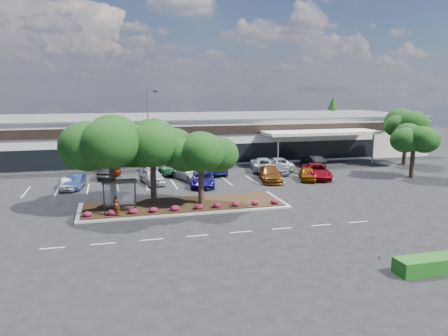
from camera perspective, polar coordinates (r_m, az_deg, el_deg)
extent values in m
plane|color=black|center=(35.43, -0.96, -6.47)|extent=(160.00, 160.00, 0.00)
cube|color=white|center=(67.84, -7.86, 4.03)|extent=(80.00, 20.00, 6.00)
cube|color=#555557|center=(67.58, -7.93, 6.64)|extent=(80.40, 20.40, 0.30)
cube|color=black|center=(57.74, -6.68, 4.79)|extent=(80.00, 0.25, 1.20)
cube|color=black|center=(58.13, -6.62, 1.65)|extent=(60.00, 0.18, 2.60)
cube|color=#B40C15|center=(57.14, -12.65, 4.55)|extent=(6.00, 0.12, 1.00)
cube|color=white|center=(61.56, 12.49, 4.57)|extent=(16.00, 5.00, 0.40)
cylinder|color=slate|center=(57.12, 7.05, 1.99)|extent=(0.24, 0.24, 4.20)
cylinder|color=slate|center=(63.63, 18.86, 2.36)|extent=(0.24, 0.24, 4.20)
cube|color=#A0A09B|center=(38.80, -5.26, -4.92)|extent=(18.00, 6.00, 0.15)
cube|color=#422D18|center=(38.77, -5.26, -4.74)|extent=(17.20, 5.20, 0.12)
cube|color=silver|center=(30.94, -21.49, -9.69)|extent=(1.60, 0.12, 0.01)
cube|color=silver|center=(30.70, -15.47, -9.50)|extent=(1.60, 0.12, 0.01)
cube|color=silver|center=(30.80, -9.43, -9.20)|extent=(1.60, 0.12, 0.01)
cube|color=silver|center=(31.22, -3.51, -8.81)|extent=(1.60, 0.12, 0.01)
cube|color=silver|center=(31.96, 2.18, -8.34)|extent=(1.60, 0.12, 0.01)
cube|color=silver|center=(32.99, 7.56, -7.82)|extent=(1.60, 0.12, 0.01)
cube|color=silver|center=(34.29, 12.55, -7.28)|extent=(1.60, 0.12, 0.01)
cube|color=silver|center=(35.83, 17.14, -6.74)|extent=(1.60, 0.12, 0.01)
cube|color=silver|center=(48.30, -24.47, -2.88)|extent=(0.12, 5.00, 0.01)
cube|color=silver|center=(47.87, -20.93, -2.74)|extent=(0.12, 5.00, 0.01)
cube|color=silver|center=(47.63, -17.34, -2.59)|extent=(0.12, 5.00, 0.01)
cube|color=silver|center=(47.57, -13.73, -2.44)|extent=(0.12, 5.00, 0.01)
cube|color=silver|center=(47.70, -10.13, -2.27)|extent=(0.12, 5.00, 0.01)
cube|color=silver|center=(48.02, -6.56, -2.09)|extent=(0.12, 5.00, 0.01)
cube|color=silver|center=(48.52, -3.05, -1.91)|extent=(0.12, 5.00, 0.01)
cube|color=silver|center=(49.20, 0.37, -1.72)|extent=(0.12, 5.00, 0.01)
cube|color=silver|center=(50.05, 3.69, -1.54)|extent=(0.12, 5.00, 0.01)
cube|color=silver|center=(51.07, 6.89, -1.36)|extent=(0.12, 5.00, 0.01)
cube|color=silver|center=(52.23, 9.95, -1.18)|extent=(0.12, 5.00, 0.01)
cube|color=silver|center=(53.54, 12.87, -1.01)|extent=(0.12, 5.00, 0.01)
cylinder|color=black|center=(37.44, -15.41, -3.54)|extent=(0.08, 0.08, 2.50)
cylinder|color=black|center=(37.48, -11.58, -3.37)|extent=(0.08, 0.08, 2.50)
cylinder|color=black|center=(36.17, -15.42, -4.02)|extent=(0.08, 0.08, 2.50)
cylinder|color=black|center=(36.21, -11.46, -3.83)|extent=(0.08, 0.08, 2.50)
cube|color=black|center=(36.52, -13.55, -1.72)|extent=(2.75, 1.55, 0.10)
cube|color=silver|center=(37.41, -13.50, -3.27)|extent=(2.30, 0.03, 2.00)
cube|color=black|center=(37.24, -13.43, -4.79)|extent=(2.00, 0.35, 0.06)
cube|color=#195416|center=(28.29, 26.81, -11.01)|extent=(6.00, 1.30, 0.90)
cone|color=#1B3A10|center=(87.91, 13.95, 6.19)|extent=(3.96, 3.96, 9.00)
imported|color=#594C47|center=(35.86, -13.90, -4.79)|extent=(0.69, 0.57, 1.63)
cube|color=#A0A09B|center=(52.85, -9.69, -0.83)|extent=(0.50, 0.50, 0.40)
cylinder|color=slate|center=(52.13, -9.85, 4.68)|extent=(0.14, 0.14, 9.79)
cube|color=slate|center=(51.92, -9.51, 9.91)|extent=(0.91, 0.28, 0.14)
cube|color=black|center=(51.93, -8.95, 9.85)|extent=(0.47, 0.33, 0.18)
cube|color=#A38B55|center=(26.29, 19.48, -11.90)|extent=(0.03, 0.03, 1.05)
cube|color=#DD3A71|center=(26.16, 19.63, -10.98)|extent=(0.02, 0.14, 0.18)
imported|color=#9DA3A8|center=(47.86, -19.90, -1.87)|extent=(1.89, 4.03, 1.33)
imported|color=navy|center=(48.21, -18.88, -1.70)|extent=(2.04, 4.35, 1.38)
imported|color=#A2A5AD|center=(48.47, -9.40, -1.04)|extent=(2.81, 5.19, 1.68)
imported|color=#AFB3BB|center=(49.79, -4.47, -0.61)|extent=(3.98, 6.36, 1.72)
imported|color=#140D5C|center=(46.61, -2.81, -1.47)|extent=(3.61, 5.84, 1.51)
imported|color=#62330E|center=(49.44, 6.05, -0.77)|extent=(3.41, 5.97, 1.63)
imported|color=slate|center=(53.41, 6.90, -0.12)|extent=(2.49, 4.24, 1.36)
imported|color=#7A3904|center=(50.52, 10.83, -0.75)|extent=(3.08, 4.65, 1.47)
imported|color=maroon|center=(51.77, 11.96, -0.41)|extent=(4.19, 6.55, 1.68)
imported|color=black|center=(52.57, -15.11, -0.52)|extent=(2.12, 4.51, 1.43)
imported|color=#621704|center=(55.11, -14.70, -0.01)|extent=(2.83, 5.25, 1.44)
imported|color=#1E542F|center=(53.83, -7.97, 0.10)|extent=(4.48, 6.51, 1.65)
imported|color=slate|center=(54.53, -9.03, 0.18)|extent=(2.90, 5.91, 1.61)
imported|color=navy|center=(53.38, -1.57, 0.08)|extent=(2.78, 5.82, 1.60)
imported|color=#A3A6AE|center=(55.57, 5.03, 0.50)|extent=(4.18, 6.60, 1.70)
imported|color=#A5AAB1|center=(56.35, 6.92, 0.56)|extent=(2.82, 5.88, 1.62)
imported|color=black|center=(59.15, 11.53, 0.86)|extent=(1.80, 4.84, 1.58)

